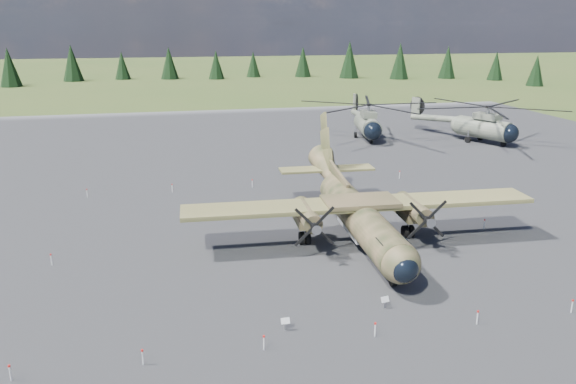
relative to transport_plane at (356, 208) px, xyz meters
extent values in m
plane|color=#4A5325|center=(-5.62, -0.31, -2.51)|extent=(500.00, 500.00, 0.00)
cube|color=slate|center=(-5.62, 9.69, -2.51)|extent=(120.00, 120.00, 0.04)
cylinder|color=#30391F|center=(-0.07, -1.41, -0.42)|extent=(3.33, 16.48, 2.55)
sphere|color=#30391F|center=(-0.46, -9.59, -0.42)|extent=(2.61, 2.61, 2.50)
sphere|color=black|center=(-0.49, -10.09, -0.46)|extent=(1.92, 1.92, 1.83)
cube|color=black|center=(-0.39, -8.13, 0.26)|extent=(1.89, 1.54, 0.50)
cone|color=#30391F|center=(0.45, 9.32, 0.54)|extent=(2.80, 6.37, 3.83)
cube|color=#9B9EA0|center=(-0.02, -0.50, -1.46)|extent=(1.99, 5.54, 0.46)
cube|color=#33381D|center=(-0.05, -0.95, 0.63)|extent=(26.51, 4.36, 0.32)
cube|color=#30391F|center=(-0.05, -0.95, 0.83)|extent=(5.61, 3.54, 0.32)
cylinder|color=#30391F|center=(-4.15, -1.03, 0.13)|extent=(1.59, 4.79, 1.37)
cube|color=#30391F|center=(-4.11, -0.30, -0.47)|extent=(1.51, 3.16, 0.73)
cone|color=gray|center=(-4.29, -3.98, 0.13)|extent=(0.73, 0.85, 0.69)
cylinder|color=black|center=(-4.11, -0.30, -2.01)|extent=(0.85, 1.04, 1.00)
cylinder|color=#30391F|center=(4.03, -1.42, 0.13)|extent=(1.59, 4.79, 1.37)
cube|color=#30391F|center=(4.07, -0.70, -0.47)|extent=(1.51, 3.16, 0.73)
cone|color=gray|center=(3.89, -4.38, 0.13)|extent=(0.73, 0.85, 0.69)
cylinder|color=black|center=(4.07, -0.70, -2.01)|extent=(0.85, 1.04, 1.00)
cube|color=#30391F|center=(0.28, 5.86, 1.08)|extent=(0.59, 6.88, 1.53)
cube|color=#33381D|center=(0.47, 9.77, 0.58)|extent=(8.82, 2.42, 0.20)
cylinder|color=gray|center=(-0.41, -8.50, -1.35)|extent=(0.13, 0.13, 0.82)
cylinder|color=black|center=(-0.41, -8.50, -2.01)|extent=(0.36, 0.87, 0.85)
cylinder|color=gray|center=(14.30, 36.52, -0.50)|extent=(4.00, 8.17, 2.72)
sphere|color=black|center=(13.64, 32.66, -0.56)|extent=(2.88, 2.88, 2.50)
sphere|color=gray|center=(14.95, 40.38, -0.50)|extent=(2.88, 2.88, 2.50)
cube|color=gray|center=(14.22, 36.09, 1.24)|extent=(2.41, 3.74, 0.81)
cylinder|color=gray|center=(14.22, 36.09, 2.05)|extent=(0.45, 0.45, 1.09)
cylinder|color=gray|center=(15.64, 44.39, -0.12)|extent=(2.46, 9.30, 1.55)
cube|color=gray|center=(16.33, 48.41, 1.24)|extent=(0.49, 1.54, 2.61)
cylinder|color=black|center=(16.70, 48.34, 1.24)|extent=(0.54, 2.80, 2.83)
cylinder|color=black|center=(13.75, 33.31, -2.08)|extent=(0.42, 0.78, 0.74)
cylinder|color=black|center=(13.07, 38.05, -2.08)|extent=(0.47, 0.91, 0.87)
cylinder|color=gray|center=(13.07, 38.05, -1.51)|extent=(0.18, 0.18, 1.58)
cylinder|color=black|center=(15.96, 37.56, -2.08)|extent=(0.47, 0.91, 0.87)
cylinder|color=gray|center=(15.96, 37.56, -1.51)|extent=(0.18, 0.18, 1.58)
cylinder|color=gray|center=(29.13, 30.71, -0.48)|extent=(5.81, 8.32, 2.74)
sphere|color=black|center=(30.79, 27.13, -0.54)|extent=(3.35, 3.35, 2.52)
sphere|color=gray|center=(27.47, 34.29, -0.48)|extent=(3.35, 3.35, 2.52)
cube|color=gray|center=(29.31, 30.31, 1.27)|extent=(3.17, 3.97, 0.82)
cylinder|color=gray|center=(29.31, 30.31, 2.10)|extent=(0.52, 0.52, 1.10)
cylinder|color=gray|center=(25.74, 38.02, -0.10)|extent=(4.77, 8.88, 1.57)
cube|color=gray|center=(24.01, 41.75, 1.27)|extent=(0.86, 1.49, 2.63)
cylinder|color=black|center=(24.36, 41.91, 1.27)|extent=(1.26, 2.61, 2.85)
cylinder|color=black|center=(30.51, 27.72, -2.07)|extent=(0.59, 0.81, 0.75)
cylinder|color=black|center=(27.23, 31.28, -2.07)|extent=(0.67, 0.93, 0.88)
cylinder|color=gray|center=(27.23, 31.28, -1.50)|extent=(0.20, 0.20, 1.59)
cylinder|color=black|center=(29.92, 32.52, -2.07)|extent=(0.67, 0.93, 0.88)
cylinder|color=gray|center=(29.92, 32.52, -1.50)|extent=(0.20, 0.20, 1.59)
cube|color=gray|center=(-8.15, -12.11, -2.21)|extent=(0.09, 0.09, 0.60)
cube|color=silver|center=(-8.15, -12.16, -1.92)|extent=(0.49, 0.22, 0.34)
cube|color=gray|center=(-1.94, -10.94, -2.21)|extent=(0.10, 0.10, 0.60)
cube|color=silver|center=(-1.94, -11.00, -1.92)|extent=(0.51, 0.29, 0.34)
cylinder|color=silver|center=(-21.62, -13.81, -2.11)|extent=(0.07, 0.07, 0.80)
cylinder|color=red|center=(-21.62, -13.81, -1.71)|extent=(0.12, 0.12, 0.10)
cylinder|color=silver|center=(-15.62, -13.81, -2.11)|extent=(0.07, 0.07, 0.80)
cylinder|color=red|center=(-15.62, -13.81, -1.71)|extent=(0.12, 0.12, 0.10)
cylinder|color=silver|center=(-9.62, -13.81, -2.11)|extent=(0.07, 0.07, 0.80)
cylinder|color=red|center=(-9.62, -13.81, -1.71)|extent=(0.12, 0.12, 0.10)
cylinder|color=silver|center=(-3.62, -13.81, -2.11)|extent=(0.07, 0.07, 0.80)
cylinder|color=red|center=(-3.62, -13.81, -1.71)|extent=(0.12, 0.12, 0.10)
cylinder|color=silver|center=(2.38, -13.81, -2.11)|extent=(0.07, 0.07, 0.80)
cylinder|color=red|center=(2.38, -13.81, -1.71)|extent=(0.12, 0.12, 0.10)
cylinder|color=silver|center=(8.38, -13.81, -2.11)|extent=(0.07, 0.07, 0.80)
cylinder|color=red|center=(8.38, -13.81, -1.71)|extent=(0.12, 0.12, 0.10)
cylinder|color=silver|center=(-21.62, 15.69, -2.11)|extent=(0.07, 0.07, 0.80)
cylinder|color=red|center=(-21.62, 15.69, -1.71)|extent=(0.12, 0.12, 0.10)
cylinder|color=silver|center=(-13.62, 15.69, -2.11)|extent=(0.07, 0.07, 0.80)
cylinder|color=red|center=(-13.62, 15.69, -1.71)|extent=(0.12, 0.12, 0.10)
cylinder|color=silver|center=(-5.62, 15.69, -2.11)|extent=(0.07, 0.07, 0.80)
cylinder|color=red|center=(-5.62, 15.69, -1.71)|extent=(0.12, 0.12, 0.10)
cylinder|color=silver|center=(2.38, 15.69, -2.11)|extent=(0.07, 0.07, 0.80)
cylinder|color=red|center=(2.38, 15.69, -1.71)|extent=(0.12, 0.12, 0.10)
cylinder|color=silver|center=(10.38, 15.69, -2.11)|extent=(0.07, 0.07, 0.80)
cylinder|color=red|center=(10.38, 15.69, -1.71)|extent=(0.12, 0.12, 0.10)
cylinder|color=silver|center=(-22.12, -0.31, -2.11)|extent=(0.07, 0.07, 0.80)
cylinder|color=red|center=(-22.12, -0.31, -1.71)|extent=(0.12, 0.12, 0.10)
cylinder|color=silver|center=(10.88, -0.31, -2.11)|extent=(0.07, 0.07, 0.80)
cylinder|color=red|center=(10.88, -0.31, -1.71)|extent=(0.12, 0.12, 0.10)
cone|color=black|center=(82.81, 95.17, 1.53)|extent=(4.52, 4.52, 8.08)
cone|color=black|center=(81.35, 111.86, 1.59)|extent=(4.59, 4.59, 8.20)
cone|color=black|center=(70.19, 120.04, 2.25)|extent=(5.33, 5.33, 9.52)
cone|color=black|center=(55.38, 121.44, 2.77)|extent=(5.91, 5.91, 10.55)
cone|color=black|center=(41.65, 127.57, 2.97)|extent=(6.14, 6.14, 10.97)
cone|color=black|center=(28.83, 134.36, 2.07)|extent=(5.13, 5.13, 9.16)
cone|color=black|center=(13.66, 137.09, 1.35)|extent=(4.32, 4.32, 7.72)
cone|color=black|center=(1.80, 132.80, 1.67)|extent=(4.68, 4.68, 8.35)
cone|color=black|center=(-11.84, 135.84, 2.18)|extent=(5.25, 5.25, 9.38)
cone|color=black|center=(-25.53, 137.78, 1.54)|extent=(4.53, 4.53, 8.09)
cone|color=black|center=(-39.12, 135.17, 2.65)|extent=(5.78, 5.78, 10.31)
cone|color=black|center=(-53.02, 123.11, 2.51)|extent=(5.62, 5.62, 10.03)
camera|label=1|loc=(-13.79, -38.62, 13.53)|focal=35.00mm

